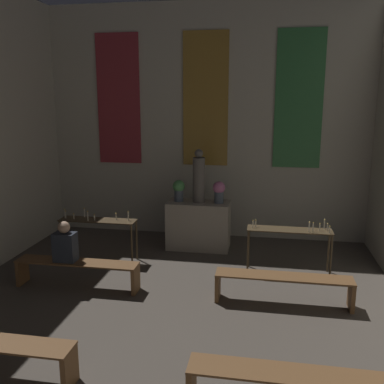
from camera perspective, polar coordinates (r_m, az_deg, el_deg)
The scene contains 11 objects.
wall_back at distance 9.60m, azimuth 1.86°, elevation 9.32°, with size 7.31×0.16×5.12m.
altar at distance 9.00m, azimuth 0.88°, elevation -4.42°, with size 1.29×0.65×1.00m.
statue at distance 8.76m, azimuth 0.90°, elevation 1.90°, with size 0.25×0.25×1.10m.
flower_vase_left at distance 8.89m, azimuth -1.78°, elevation 0.34°, with size 0.25×0.25×0.45m.
flower_vase_right at distance 8.76m, azimuth 3.61°, elevation 0.14°, with size 0.25×0.25×0.45m.
candle_rack_left at distance 8.48m, azimuth -12.46°, elevation -4.35°, with size 1.49×0.37×1.02m.
candle_rack_right at distance 7.88m, azimuth 12.89°, elevation -5.67°, with size 1.49×0.37×1.01m.
pew_third_right at distance 4.74m, azimuth 13.09°, elevation -23.64°, with size 2.07×0.36×0.46m.
pew_back_left at distance 7.45m, azimuth -15.06°, elevation -9.81°, with size 2.07×0.36×0.46m.
pew_back_right at distance 6.82m, azimuth 12.07°, elevation -11.80°, with size 2.07×0.36×0.46m.
person_seated at distance 7.39m, azimuth -16.58°, elevation -6.65°, with size 0.36×0.24×0.68m.
Camera 1 is at (1.35, 2.17, 3.10)m, focal length 40.00 mm.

